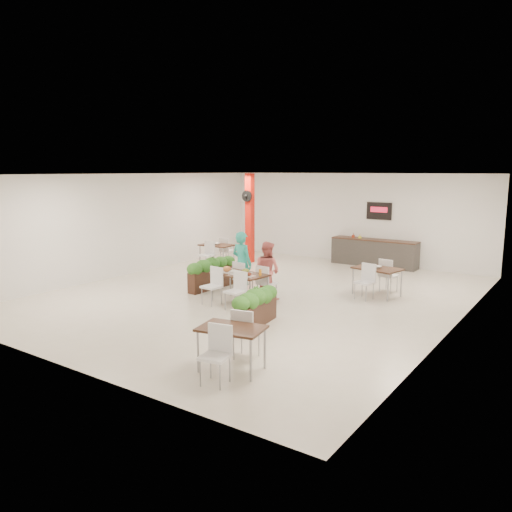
{
  "coord_description": "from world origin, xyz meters",
  "views": [
    {
      "loc": [
        7.31,
        -10.8,
        3.32
      ],
      "look_at": [
        0.06,
        -0.25,
        1.1
      ],
      "focal_mm": 35.0,
      "sensor_mm": 36.0,
      "label": 1
    }
  ],
  "objects_px": {
    "red_column": "(250,217)",
    "side_table_c": "(232,335)",
    "diner_man": "(242,263)",
    "service_counter": "(374,252)",
    "planter_left": "(212,271)",
    "main_table": "(239,278)",
    "planter_right": "(255,305)",
    "side_table_a": "(217,248)",
    "diner_woman": "(267,271)",
    "side_table_b": "(377,272)"
  },
  "relations": [
    {
      "from": "diner_man",
      "to": "side_table_c",
      "type": "distance_m",
      "value": 5.12
    },
    {
      "from": "side_table_b",
      "to": "side_table_c",
      "type": "relative_size",
      "value": 1.0
    },
    {
      "from": "service_counter",
      "to": "side_table_c",
      "type": "xyz_separation_m",
      "value": [
        1.5,
        -10.16,
        0.12
      ]
    },
    {
      "from": "planter_right",
      "to": "side_table_c",
      "type": "bearing_deg",
      "value": -64.87
    },
    {
      "from": "planter_left",
      "to": "red_column",
      "type": "bearing_deg",
      "value": 110.76
    },
    {
      "from": "side_table_a",
      "to": "service_counter",
      "type": "bearing_deg",
      "value": 32.3
    },
    {
      "from": "diner_man",
      "to": "side_table_c",
      "type": "relative_size",
      "value": 1.03
    },
    {
      "from": "planter_right",
      "to": "diner_man",
      "type": "bearing_deg",
      "value": 132.0
    },
    {
      "from": "planter_left",
      "to": "main_table",
      "type": "bearing_deg",
      "value": -27.08
    },
    {
      "from": "diner_man",
      "to": "side_table_b",
      "type": "height_order",
      "value": "diner_man"
    },
    {
      "from": "red_column",
      "to": "planter_left",
      "type": "distance_m",
      "value": 4.37
    },
    {
      "from": "main_table",
      "to": "diner_woman",
      "type": "height_order",
      "value": "diner_woman"
    },
    {
      "from": "red_column",
      "to": "side_table_c",
      "type": "bearing_deg",
      "value": -56.48
    },
    {
      "from": "planter_left",
      "to": "side_table_c",
      "type": "height_order",
      "value": "planter_left"
    },
    {
      "from": "diner_woman",
      "to": "planter_left",
      "type": "relative_size",
      "value": 0.84
    },
    {
      "from": "red_column",
      "to": "planter_right",
      "type": "relative_size",
      "value": 1.88
    },
    {
      "from": "diner_man",
      "to": "side_table_a",
      "type": "xyz_separation_m",
      "value": [
        -3.17,
        2.86,
        -0.23
      ]
    },
    {
      "from": "main_table",
      "to": "red_column",
      "type": "bearing_deg",
      "value": 122.53
    },
    {
      "from": "red_column",
      "to": "planter_left",
      "type": "relative_size",
      "value": 1.77
    },
    {
      "from": "red_column",
      "to": "side_table_c",
      "type": "distance_m",
      "value": 10.0
    },
    {
      "from": "service_counter",
      "to": "planter_right",
      "type": "height_order",
      "value": "service_counter"
    },
    {
      "from": "red_column",
      "to": "side_table_b",
      "type": "height_order",
      "value": "red_column"
    },
    {
      "from": "side_table_a",
      "to": "red_column",
      "type": "bearing_deg",
      "value": 63.85
    },
    {
      "from": "planter_left",
      "to": "side_table_b",
      "type": "bearing_deg",
      "value": 24.41
    },
    {
      "from": "service_counter",
      "to": "diner_man",
      "type": "relative_size",
      "value": 1.75
    },
    {
      "from": "planter_right",
      "to": "planter_left",
      "type": "bearing_deg",
      "value": 143.79
    },
    {
      "from": "diner_man",
      "to": "side_table_c",
      "type": "bearing_deg",
      "value": 129.94
    },
    {
      "from": "main_table",
      "to": "side_table_a",
      "type": "xyz_separation_m",
      "value": [
        -3.56,
        3.52,
        -0.01
      ]
    },
    {
      "from": "main_table",
      "to": "side_table_c",
      "type": "height_order",
      "value": "same"
    },
    {
      "from": "diner_woman",
      "to": "main_table",
      "type": "bearing_deg",
      "value": 63.63
    },
    {
      "from": "service_counter",
      "to": "main_table",
      "type": "bearing_deg",
      "value": -98.52
    },
    {
      "from": "diner_man",
      "to": "service_counter",
      "type": "bearing_deg",
      "value": -97.32
    },
    {
      "from": "red_column",
      "to": "service_counter",
      "type": "distance_m",
      "value": 4.56
    },
    {
      "from": "red_column",
      "to": "diner_man",
      "type": "distance_m",
      "value": 4.9
    },
    {
      "from": "main_table",
      "to": "planter_right",
      "type": "distance_m",
      "value": 2.04
    },
    {
      "from": "red_column",
      "to": "side_table_a",
      "type": "distance_m",
      "value": 1.67
    },
    {
      "from": "service_counter",
      "to": "side_table_a",
      "type": "distance_m",
      "value": 5.49
    },
    {
      "from": "main_table",
      "to": "side_table_b",
      "type": "height_order",
      "value": "same"
    },
    {
      "from": "service_counter",
      "to": "diner_woman",
      "type": "distance_m",
      "value": 5.97
    },
    {
      "from": "main_table",
      "to": "planter_left",
      "type": "height_order",
      "value": "planter_left"
    },
    {
      "from": "service_counter",
      "to": "side_table_a",
      "type": "bearing_deg",
      "value": -145.96
    },
    {
      "from": "side_table_c",
      "to": "service_counter",
      "type": "bearing_deg",
      "value": 86.77
    },
    {
      "from": "red_column",
      "to": "service_counter",
      "type": "xyz_separation_m",
      "value": [
        4.0,
        1.86,
        -1.15
      ]
    },
    {
      "from": "service_counter",
      "to": "side_table_b",
      "type": "bearing_deg",
      "value": -67.65
    },
    {
      "from": "planter_left",
      "to": "side_table_b",
      "type": "relative_size",
      "value": 1.08
    },
    {
      "from": "planter_right",
      "to": "side_table_a",
      "type": "height_order",
      "value": "side_table_a"
    },
    {
      "from": "planter_right",
      "to": "side_table_b",
      "type": "distance_m",
      "value": 4.22
    },
    {
      "from": "planter_left",
      "to": "side_table_a",
      "type": "xyz_separation_m",
      "value": [
        -2.04,
        2.74,
        0.13
      ]
    },
    {
      "from": "service_counter",
      "to": "planter_left",
      "type": "relative_size",
      "value": 1.66
    },
    {
      "from": "red_column",
      "to": "side_table_c",
      "type": "xyz_separation_m",
      "value": [
        5.5,
        -8.3,
        -1.03
      ]
    }
  ]
}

